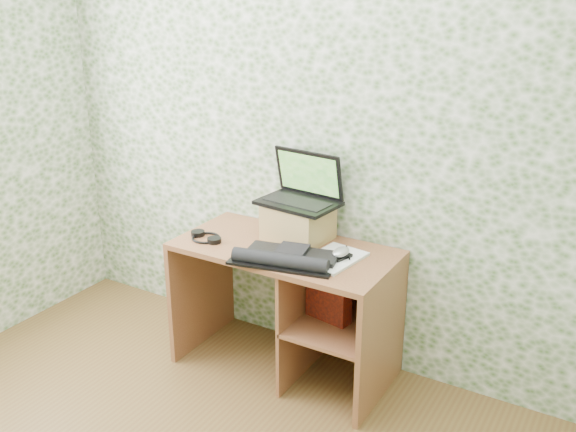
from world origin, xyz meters
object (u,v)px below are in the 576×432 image
Objects in this scene: notepad at (334,258)px; riser at (298,222)px; desk at (300,293)px; laptop at (302,191)px; keyboard at (287,258)px.

riser is at bearing 160.74° from notepad.
desk is 0.56m from laptop.
riser is 0.74× the size of laptop.
laptop is 1.35× the size of notepad.
keyboard is (0.11, -0.31, -0.07)m from riser.
keyboard is 0.24m from notepad.
riser is 1.00× the size of notepad.
keyboard is at bearing -66.84° from laptop.
notepad is at bearing 26.37° from keyboard.
notepad is (0.19, 0.15, -0.02)m from keyboard.
laptop is at bearing 116.00° from desk.
riser is at bearing 97.84° from keyboard.
riser is (-0.08, 0.12, 0.37)m from desk.
desk is 3.61× the size of notepad.
notepad reaches higher than desk.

